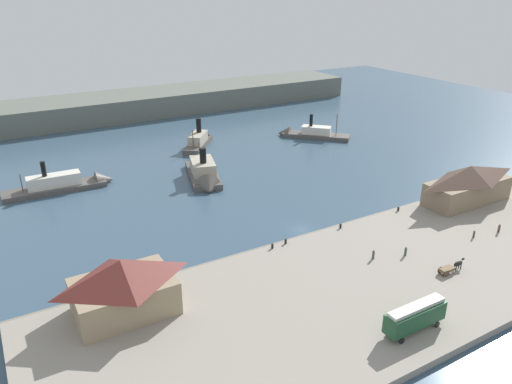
# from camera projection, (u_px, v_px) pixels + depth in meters

# --- Properties ---
(ground_plane) EXTENTS (320.00, 320.00, 0.00)m
(ground_plane) POSITION_uv_depth(u_px,v_px,m) (301.00, 230.00, 98.02)
(ground_plane) COLOR #385166
(quay_promenade) EXTENTS (110.00, 36.00, 1.20)m
(quay_promenade) POSITION_uv_depth(u_px,v_px,m) (378.00, 280.00, 80.28)
(quay_promenade) COLOR gray
(quay_promenade) RESTS_ON ground
(seawall_edge) EXTENTS (110.00, 0.80, 1.00)m
(seawall_edge) POSITION_uv_depth(u_px,v_px,m) (312.00, 235.00, 94.96)
(seawall_edge) COLOR slate
(seawall_edge) RESTS_ON ground
(ferry_shed_customs_shed) EXTENTS (14.41, 10.09, 8.68)m
(ferry_shed_customs_shed) POSITION_uv_depth(u_px,v_px,m) (123.00, 286.00, 70.00)
(ferry_shed_customs_shed) COLOR #998466
(ferry_shed_customs_shed) RESTS_ON quay_promenade
(ferry_shed_central_terminal) EXTENTS (20.74, 7.97, 8.39)m
(ferry_shed_central_terminal) POSITION_uv_depth(u_px,v_px,m) (468.00, 184.00, 106.38)
(ferry_shed_central_terminal) COLOR #847056
(ferry_shed_central_terminal) RESTS_ON quay_promenade
(street_tram) EXTENTS (9.77, 2.57, 4.19)m
(street_tram) POSITION_uv_depth(u_px,v_px,m) (415.00, 316.00, 66.80)
(street_tram) COLOR #1E4C2D
(street_tram) RESTS_ON quay_promenade
(horse_cart) EXTENTS (5.56, 1.42, 1.87)m
(horse_cart) POSITION_uv_depth(u_px,v_px,m) (451.00, 267.00, 81.20)
(horse_cart) COLOR brown
(horse_cart) RESTS_ON quay_promenade
(pedestrian_near_cart) EXTENTS (0.38, 0.38, 1.55)m
(pedestrian_near_cart) POSITION_uv_depth(u_px,v_px,m) (474.00, 234.00, 92.43)
(pedestrian_near_cart) COLOR #4C3D33
(pedestrian_near_cart) RESTS_ON quay_promenade
(pedestrian_walking_east) EXTENTS (0.44, 0.44, 1.78)m
(pedestrian_walking_east) POSITION_uv_depth(u_px,v_px,m) (499.00, 228.00, 94.36)
(pedestrian_walking_east) COLOR #4C3D33
(pedestrian_walking_east) RESTS_ON quay_promenade
(pedestrian_by_tram) EXTENTS (0.44, 0.44, 1.77)m
(pedestrian_by_tram) POSITION_uv_depth(u_px,v_px,m) (373.00, 255.00, 85.19)
(pedestrian_by_tram) COLOR #3D4C42
(pedestrian_by_tram) RESTS_ON quay_promenade
(pedestrian_near_east_shed) EXTENTS (0.44, 0.44, 1.78)m
(pedestrian_near_east_shed) POSITION_uv_depth(u_px,v_px,m) (406.00, 251.00, 86.22)
(pedestrian_near_east_shed) COLOR #3D4C42
(pedestrian_near_east_shed) RESTS_ON quay_promenade
(mooring_post_center_east) EXTENTS (0.44, 0.44, 0.90)m
(mooring_post_center_east) POSITION_uv_depth(u_px,v_px,m) (398.00, 209.00, 103.42)
(mooring_post_center_east) COLOR black
(mooring_post_center_east) RESTS_ON quay_promenade
(mooring_post_west) EXTENTS (0.44, 0.44, 0.90)m
(mooring_post_west) POSITION_uv_depth(u_px,v_px,m) (286.00, 241.00, 90.31)
(mooring_post_west) COLOR black
(mooring_post_west) RESTS_ON quay_promenade
(mooring_post_east) EXTENTS (0.44, 0.44, 0.90)m
(mooring_post_east) POSITION_uv_depth(u_px,v_px,m) (272.00, 246.00, 88.68)
(mooring_post_east) COLOR black
(mooring_post_east) RESTS_ON quay_promenade
(mooring_post_center_west) EXTENTS (0.44, 0.44, 0.90)m
(mooring_post_center_west) POSITION_uv_depth(u_px,v_px,m) (340.00, 226.00, 96.09)
(mooring_post_center_west) COLOR black
(mooring_post_center_west) RESTS_ON quay_promenade
(ferry_mid_harbor) EXTENTS (12.19, 21.85, 10.80)m
(ferry_mid_harbor) POSITION_uv_depth(u_px,v_px,m) (204.00, 175.00, 121.81)
(ferry_mid_harbor) COLOR #514C47
(ferry_mid_harbor) RESTS_ON ground
(ferry_outer_harbor) EXTENTS (20.03, 19.99, 9.94)m
(ferry_outer_harbor) POSITION_uv_depth(u_px,v_px,m) (307.00, 133.00, 157.54)
(ferry_outer_harbor) COLOR #514C47
(ferry_outer_harbor) RESTS_ON ground
(ferry_near_quay) EXTENTS (25.60, 6.55, 9.67)m
(ferry_near_quay) POSITION_uv_depth(u_px,v_px,m) (69.00, 184.00, 117.47)
(ferry_near_quay) COLOR #514C47
(ferry_near_quay) RESTS_ON ground
(ferry_approaching_west) EXTENTS (15.15, 17.01, 9.97)m
(ferry_approaching_west) POSITION_uv_depth(u_px,v_px,m) (200.00, 140.00, 148.78)
(ferry_approaching_west) COLOR #514C47
(ferry_approaching_west) RESTS_ON ground
(far_headland) EXTENTS (180.00, 24.00, 8.00)m
(far_headland) POSITION_uv_depth(u_px,v_px,m) (134.00, 104.00, 184.01)
(far_headland) COLOR #60665B
(far_headland) RESTS_ON ground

